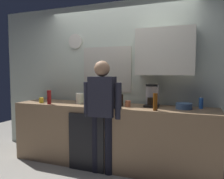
{
  "coord_description": "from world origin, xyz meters",
  "views": [
    {
      "loc": [
        1.25,
        -2.87,
        1.44
      ],
      "look_at": [
        0.05,
        0.25,
        1.18
      ],
      "focal_mm": 36.06,
      "sensor_mm": 36.0,
      "label": 1
    }
  ],
  "objects_px": {
    "bottle_clear_soda": "(90,97)",
    "storage_canister": "(80,98)",
    "bottle_green_wine": "(86,94)",
    "bottle_red_vinegar": "(49,97)",
    "mixing_bowl": "(184,106)",
    "bottle_amber_beer": "(155,102)",
    "cup_yellow_cup": "(41,100)",
    "potted_plant": "(102,95)",
    "dish_soap": "(201,103)",
    "bottle_dark_sauce": "(121,100)",
    "cup_terracotta_mug": "(128,104)",
    "person_at_sink": "(102,107)",
    "coffee_maker": "(152,97)"
  },
  "relations": [
    {
      "from": "bottle_clear_soda",
      "to": "mixing_bowl",
      "type": "bearing_deg",
      "value": 11.74
    },
    {
      "from": "potted_plant",
      "to": "bottle_red_vinegar",
      "type": "bearing_deg",
      "value": -150.65
    },
    {
      "from": "mixing_bowl",
      "to": "storage_canister",
      "type": "bearing_deg",
      "value": -178.43
    },
    {
      "from": "bottle_green_wine",
      "to": "bottle_dark_sauce",
      "type": "bearing_deg",
      "value": -14.52
    },
    {
      "from": "potted_plant",
      "to": "dish_soap",
      "type": "distance_m",
      "value": 1.5
    },
    {
      "from": "coffee_maker",
      "to": "potted_plant",
      "type": "xyz_separation_m",
      "value": [
        -0.83,
        0.08,
        -0.01
      ]
    },
    {
      "from": "bottle_red_vinegar",
      "to": "potted_plant",
      "type": "distance_m",
      "value": 0.85
    },
    {
      "from": "cup_terracotta_mug",
      "to": "dish_soap",
      "type": "xyz_separation_m",
      "value": [
        0.99,
        0.22,
        0.03
      ]
    },
    {
      "from": "bottle_amber_beer",
      "to": "bottle_red_vinegar",
      "type": "bearing_deg",
      "value": -179.86
    },
    {
      "from": "coffee_maker",
      "to": "bottle_dark_sauce",
      "type": "distance_m",
      "value": 0.45
    },
    {
      "from": "bottle_clear_soda",
      "to": "storage_canister",
      "type": "xyz_separation_m",
      "value": [
        -0.29,
        0.23,
        -0.05
      ]
    },
    {
      "from": "cup_yellow_cup",
      "to": "storage_canister",
      "type": "distance_m",
      "value": 0.66
    },
    {
      "from": "bottle_red_vinegar",
      "to": "mixing_bowl",
      "type": "height_order",
      "value": "bottle_red_vinegar"
    },
    {
      "from": "coffee_maker",
      "to": "dish_soap",
      "type": "relative_size",
      "value": 1.83
    },
    {
      "from": "bottle_green_wine",
      "to": "cup_terracotta_mug",
      "type": "bearing_deg",
      "value": -13.98
    },
    {
      "from": "bottle_green_wine",
      "to": "cup_terracotta_mug",
      "type": "height_order",
      "value": "bottle_green_wine"
    },
    {
      "from": "bottle_amber_beer",
      "to": "bottle_dark_sauce",
      "type": "distance_m",
      "value": 0.57
    },
    {
      "from": "mixing_bowl",
      "to": "person_at_sink",
      "type": "distance_m",
      "value": 1.13
    },
    {
      "from": "potted_plant",
      "to": "mixing_bowl",
      "type": "bearing_deg",
      "value": -6.11
    },
    {
      "from": "cup_terracotta_mug",
      "to": "mixing_bowl",
      "type": "relative_size",
      "value": 0.42
    },
    {
      "from": "storage_canister",
      "to": "cup_terracotta_mug",
      "type": "bearing_deg",
      "value": -4.51
    },
    {
      "from": "bottle_green_wine",
      "to": "storage_canister",
      "type": "bearing_deg",
      "value": -107.41
    },
    {
      "from": "bottle_amber_beer",
      "to": "cup_yellow_cup",
      "type": "xyz_separation_m",
      "value": [
        -1.89,
        0.08,
        -0.07
      ]
    },
    {
      "from": "storage_canister",
      "to": "bottle_dark_sauce",
      "type": "bearing_deg",
      "value": -3.58
    },
    {
      "from": "mixing_bowl",
      "to": "dish_soap",
      "type": "height_order",
      "value": "dish_soap"
    },
    {
      "from": "storage_canister",
      "to": "dish_soap",
      "type": "bearing_deg",
      "value": 4.81
    },
    {
      "from": "bottle_red_vinegar",
      "to": "dish_soap",
      "type": "relative_size",
      "value": 1.22
    },
    {
      "from": "person_at_sink",
      "to": "dish_soap",
      "type": "bearing_deg",
      "value": 21.59
    },
    {
      "from": "bottle_green_wine",
      "to": "bottle_dark_sauce",
      "type": "xyz_separation_m",
      "value": [
        0.67,
        -0.17,
        -0.06
      ]
    },
    {
      "from": "cup_yellow_cup",
      "to": "mixing_bowl",
      "type": "relative_size",
      "value": 0.39
    },
    {
      "from": "bottle_dark_sauce",
      "to": "mixing_bowl",
      "type": "bearing_deg",
      "value": 5.73
    },
    {
      "from": "cup_yellow_cup",
      "to": "storage_canister",
      "type": "xyz_separation_m",
      "value": [
        0.64,
        0.15,
        0.04
      ]
    },
    {
      "from": "bottle_amber_beer",
      "to": "potted_plant",
      "type": "relative_size",
      "value": 1.0
    },
    {
      "from": "bottle_dark_sauce",
      "to": "cup_yellow_cup",
      "type": "bearing_deg",
      "value": -175.47
    },
    {
      "from": "bottle_dark_sauce",
      "to": "potted_plant",
      "type": "relative_size",
      "value": 0.78
    },
    {
      "from": "person_at_sink",
      "to": "coffee_maker",
      "type": "bearing_deg",
      "value": 34.94
    },
    {
      "from": "coffee_maker",
      "to": "bottle_red_vinegar",
      "type": "bearing_deg",
      "value": -167.93
    },
    {
      "from": "bottle_amber_beer",
      "to": "bottle_dark_sauce",
      "type": "bearing_deg",
      "value": 160.92
    },
    {
      "from": "bottle_clear_soda",
      "to": "mixing_bowl",
      "type": "distance_m",
      "value": 1.33
    },
    {
      "from": "cup_terracotta_mug",
      "to": "storage_canister",
      "type": "xyz_separation_m",
      "value": [
        -0.82,
        0.06,
        0.04
      ]
    },
    {
      "from": "cup_terracotta_mug",
      "to": "storage_canister",
      "type": "height_order",
      "value": "storage_canister"
    },
    {
      "from": "bottle_clear_soda",
      "to": "dish_soap",
      "type": "height_order",
      "value": "bottle_clear_soda"
    },
    {
      "from": "bottle_amber_beer",
      "to": "potted_plant",
      "type": "distance_m",
      "value": 1.02
    },
    {
      "from": "dish_soap",
      "to": "person_at_sink",
      "type": "bearing_deg",
      "value": -160.93
    },
    {
      "from": "bottle_green_wine",
      "to": "potted_plant",
      "type": "height_order",
      "value": "bottle_green_wine"
    },
    {
      "from": "bottle_green_wine",
      "to": "bottle_red_vinegar",
      "type": "bearing_deg",
      "value": -141.98
    },
    {
      "from": "dish_soap",
      "to": "coffee_maker",
      "type": "bearing_deg",
      "value": -175.57
    },
    {
      "from": "bottle_amber_beer",
      "to": "bottle_dark_sauce",
      "type": "relative_size",
      "value": 1.28
    },
    {
      "from": "bottle_amber_beer",
      "to": "bottle_clear_soda",
      "type": "relative_size",
      "value": 0.82
    },
    {
      "from": "bottle_dark_sauce",
      "to": "storage_canister",
      "type": "bearing_deg",
      "value": 176.42
    }
  ]
}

